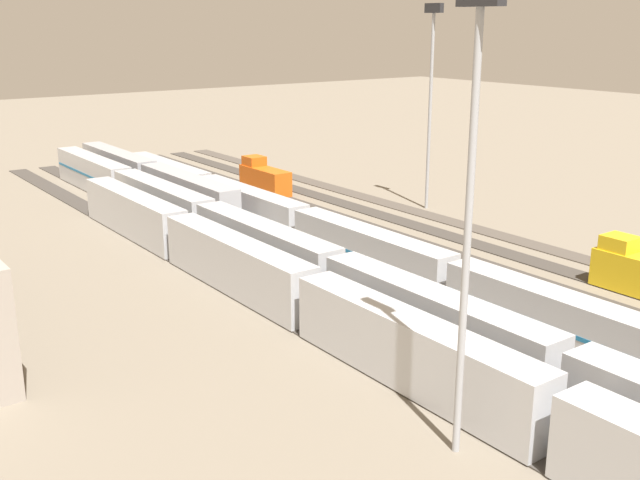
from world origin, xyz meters
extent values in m
plane|color=#756B5B|center=(0.00, 0.00, 0.00)|extent=(400.00, 400.00, 0.00)
cube|color=#4C443D|center=(0.00, -17.50, 0.06)|extent=(140.00, 2.80, 0.12)
cube|color=#3D3833|center=(0.00, -12.50, 0.06)|extent=(140.00, 2.80, 0.12)
cube|color=#3D3833|center=(0.00, -7.50, 0.06)|extent=(140.00, 2.80, 0.12)
cube|color=#3D3833|center=(0.00, -2.50, 0.06)|extent=(140.00, 2.80, 0.12)
cube|color=#4C443D|center=(0.00, 2.50, 0.06)|extent=(140.00, 2.80, 0.12)
cube|color=#4C443D|center=(0.00, 7.50, 0.06)|extent=(140.00, 2.80, 0.12)
cube|color=#3D3833|center=(0.00, 12.50, 0.06)|extent=(140.00, 2.80, 0.12)
cube|color=#3D3833|center=(0.00, 17.50, 0.06)|extent=(140.00, 2.80, 0.12)
cube|color=#B7BABF|center=(-26.06, 12.50, 2.62)|extent=(23.00, 3.00, 5.00)
cube|color=#1E6B9E|center=(-26.06, 12.50, 2.71)|extent=(22.40, 3.06, 0.36)
cube|color=#B7BABF|center=(-1.86, 12.50, 2.62)|extent=(23.00, 3.00, 5.00)
cube|color=#1E6B9E|center=(-1.86, 12.50, 2.47)|extent=(22.40, 3.06, 0.36)
cube|color=#B7BABF|center=(22.34, 12.50, 2.62)|extent=(23.00, 3.00, 5.00)
cube|color=#1E6B9E|center=(22.34, 12.50, 2.45)|extent=(22.40, 3.06, 0.36)
cube|color=#B7BABF|center=(46.54, 12.50, 2.62)|extent=(23.00, 3.00, 5.00)
cube|color=#1E6B9E|center=(46.54, 12.50, 2.70)|extent=(22.40, 3.06, 0.36)
cube|color=#A8AAB2|center=(25.06, 7.50, 2.62)|extent=(23.00, 3.00, 5.00)
cube|color=maroon|center=(25.06, 7.50, 2.83)|extent=(22.40, 3.06, 0.36)
cube|color=#A8AAB2|center=(49.26, 7.50, 2.62)|extent=(23.00, 3.00, 5.00)
cube|color=maroon|center=(49.26, 7.50, 2.80)|extent=(22.40, 3.06, 0.36)
cube|color=#D85914|center=(29.78, -7.50, 1.92)|extent=(10.00, 3.00, 3.60)
cube|color=#D85914|center=(32.78, -7.50, 4.42)|extent=(3.00, 2.70, 1.40)
cube|color=#B7BABF|center=(-29.17, 17.50, 2.62)|extent=(23.00, 3.00, 5.00)
cube|color=#B7BABF|center=(-4.97, 17.50, 2.62)|extent=(23.00, 3.00, 5.00)
cube|color=#B7BABF|center=(19.23, 17.50, 2.62)|extent=(23.00, 3.00, 5.00)
cube|color=gold|center=(-25.54, -12.50, 4.42)|extent=(3.00, 2.70, 1.40)
cube|color=#B7BABF|center=(-30.65, 2.50, 2.02)|extent=(23.00, 3.00, 3.80)
cube|color=#1E6B9E|center=(-30.65, 2.50, 1.52)|extent=(22.40, 3.06, 0.36)
cube|color=#B7BABF|center=(-6.45, 2.50, 2.02)|extent=(23.00, 3.00, 3.80)
cube|color=#1E6B9E|center=(-6.45, 2.50, 1.46)|extent=(22.40, 3.06, 0.36)
cube|color=#B7BABF|center=(17.75, 2.50, 2.02)|extent=(23.00, 3.00, 3.80)
cube|color=#1E6B9E|center=(17.75, 2.50, 1.51)|extent=(22.40, 3.06, 0.36)
cube|color=#B7BABF|center=(41.95, 2.50, 2.02)|extent=(23.00, 3.00, 3.80)
cube|color=#1E6B9E|center=(41.95, 2.50, 2.15)|extent=(22.40, 3.06, 0.36)
cylinder|color=#9EA0A5|center=(8.65, -20.22, 12.83)|extent=(0.44, 0.44, 25.66)
cube|color=#262628|center=(8.65, -20.22, 26.26)|extent=(2.80, 0.70, 1.20)
cylinder|color=#9EA0A5|center=(-36.92, 20.97, 12.65)|extent=(0.44, 0.44, 25.30)
camera|label=1|loc=(-64.41, 50.99, 24.57)|focal=42.56mm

